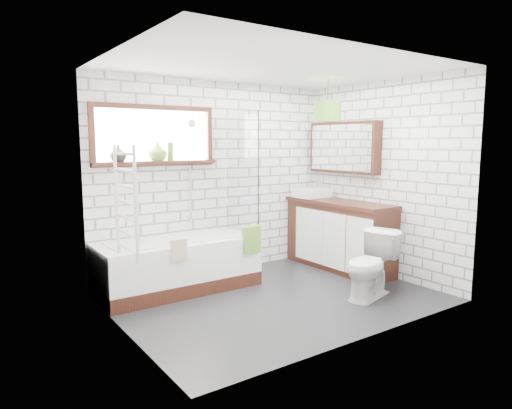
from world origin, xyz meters
TOP-DOWN VIEW (x-y plane):
  - floor at (0.00, 0.00)m, footprint 3.40×2.60m
  - ceiling at (0.00, 0.00)m, footprint 3.40×2.60m
  - wall_back at (0.00, 1.30)m, footprint 3.40×0.01m
  - wall_front at (0.00, -1.30)m, footprint 3.40×0.01m
  - wall_left at (-1.70, 0.00)m, footprint 0.01×2.60m
  - wall_right at (1.70, 0.00)m, footprint 0.01×2.60m
  - window at (-0.85, 1.26)m, footprint 1.52×0.16m
  - towel_radiator at (-1.66, 0.00)m, footprint 0.06×0.52m
  - mirror_cabinet at (1.62, 0.60)m, footprint 0.16×1.20m
  - shower_riser at (-0.40, 1.26)m, footprint 0.02×0.02m
  - bathtub at (-0.77, 0.89)m, footprint 1.84×0.81m
  - shower_screen at (0.13, 0.89)m, footprint 0.02×0.72m
  - towel_green at (0.00, 0.49)m, footprint 0.23×0.06m
  - towel_beige at (-0.94, 0.49)m, footprint 0.18×0.05m
  - vanity at (1.43, 0.47)m, footprint 0.53×1.65m
  - basin at (1.37, 0.97)m, footprint 0.44×0.38m
  - tap at (1.53, 0.97)m, footprint 0.04×0.04m
  - toilet at (0.87, -0.59)m, footprint 0.59×0.81m
  - vase_olive at (-0.84, 1.23)m, footprint 0.23×0.23m
  - vase_dark at (-1.31, 1.23)m, footprint 0.25×0.25m
  - bottle at (-0.67, 1.23)m, footprint 0.08×0.08m
  - pendant at (1.06, 0.34)m, footprint 0.34×0.34m

SIDE VIEW (x-z plane):
  - floor at x=0.00m, z-range -0.01..0.00m
  - bathtub at x=-0.77m, z-range 0.00..0.60m
  - toilet at x=0.87m, z-range 0.00..0.74m
  - vanity at x=1.43m, z-range 0.00..0.94m
  - towel_green at x=0.00m, z-range 0.42..0.74m
  - towel_beige at x=-0.94m, z-range 0.46..0.69m
  - basin at x=1.37m, z-range 0.94..1.07m
  - tap at x=1.53m, z-range 0.99..1.17m
  - towel_radiator at x=-1.66m, z-range 0.70..1.70m
  - wall_back at x=0.00m, z-range 0.00..2.50m
  - wall_front at x=0.00m, z-range 0.00..2.50m
  - wall_left at x=-1.70m, z-range 0.00..2.50m
  - wall_right at x=1.70m, z-range 0.00..2.50m
  - shower_screen at x=0.13m, z-range 0.60..2.10m
  - shower_riser at x=-0.40m, z-range 0.70..2.00m
  - vase_dark at x=-1.31m, z-range 1.48..1.68m
  - bottle at x=-0.67m, z-range 1.48..1.70m
  - vase_olive at x=-0.84m, z-range 1.48..1.71m
  - mirror_cabinet at x=1.62m, z-range 1.30..2.00m
  - window at x=-0.85m, z-range 1.46..2.14m
  - pendant at x=1.06m, z-range 1.98..2.22m
  - ceiling at x=0.00m, z-range 2.50..2.51m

